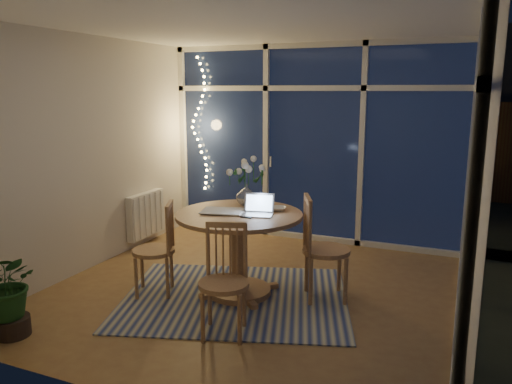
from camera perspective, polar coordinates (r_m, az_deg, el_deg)
floor at (r=5.17m, az=-0.21°, el=-11.21°), size 4.00×4.00×0.00m
ceiling at (r=4.81m, az=-0.24°, el=18.70°), size 4.00×4.00×0.00m
wall_back at (r=6.69m, az=6.59°, el=5.46°), size 4.00×0.04×2.60m
wall_front at (r=3.12m, az=-14.93°, el=-1.86°), size 4.00×0.04×2.60m
wall_left at (r=5.90m, az=-18.42°, el=4.13°), size 0.04×4.00×2.60m
wall_right at (r=4.44m, az=24.24°, el=1.43°), size 0.04×4.00×2.60m
window_wall_back at (r=6.65m, az=6.49°, el=5.43°), size 4.00×0.10×2.60m
window_wall_right at (r=4.44m, az=23.72°, el=1.47°), size 0.10×4.00×2.60m
radiator at (r=6.71m, az=-12.49°, el=-2.52°), size 0.10×0.70×0.58m
fairy_lights at (r=7.21m, az=-6.44°, el=7.69°), size 0.24×0.10×1.85m
garden_patio at (r=9.70m, az=14.32°, el=-1.07°), size 12.00×6.00×0.10m
garden_fence at (r=10.12m, az=12.23°, el=5.05°), size 11.00×0.08×1.80m
neighbour_roof at (r=12.98m, az=16.41°, el=11.98°), size 7.00×3.00×2.20m
garden_shrubs at (r=8.38m, az=3.95°, el=0.86°), size 0.90×0.90×0.90m
rug at (r=5.00m, az=-2.38°, el=-11.96°), size 2.59×2.31×0.01m
dining_table at (r=4.94m, az=-1.92°, el=-7.14°), size 1.55×1.55×0.84m
chair_left at (r=5.04m, az=-11.65°, el=-6.34°), size 0.58×0.58×0.95m
chair_right at (r=4.86m, az=8.04°, el=-6.34°), size 0.64×0.64×1.04m
chair_front at (r=4.14m, az=-3.72°, el=-10.16°), size 0.55×0.55×0.95m
laptop at (r=4.70m, az=0.15°, el=-1.44°), size 0.34×0.31×0.21m
flower_vase at (r=5.14m, az=-1.11°, el=-0.33°), size 0.25×0.25×0.21m
bowl at (r=4.91m, az=2.55°, el=-1.92°), size 0.19×0.19×0.04m
newspapers at (r=4.87m, az=-3.91°, el=-2.20°), size 0.43×0.35×0.02m
phone at (r=4.65m, az=-1.07°, el=-2.86°), size 0.11×0.06×0.01m
potted_plant at (r=4.62m, az=-26.36°, el=-10.25°), size 0.58×0.51×0.76m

